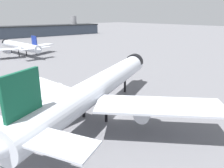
# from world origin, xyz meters

# --- Properties ---
(ground) EXTENTS (900.00, 900.00, 0.00)m
(ground) POSITION_xyz_m (0.00, 0.00, 0.00)
(ground) COLOR slate
(airliner_near_gate) EXTENTS (59.86, 53.70, 16.68)m
(airliner_near_gate) POSITION_xyz_m (-2.32, 2.61, 7.35)
(airliner_near_gate) COLOR silver
(airliner_near_gate) RESTS_ON ground
(airliner_far_taxiway) EXTENTS (42.38, 46.59, 12.82)m
(airliner_far_taxiway) POSITION_xyz_m (15.69, 97.02, 5.64)
(airliner_far_taxiway) COLOR silver
(airliner_far_taxiway) RESTS_ON ground
(service_truck_front) EXTENTS (5.63, 5.39, 3.00)m
(service_truck_front) POSITION_xyz_m (29.25, 25.52, 1.59)
(service_truck_front) COLOR black
(service_truck_front) RESTS_ON ground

